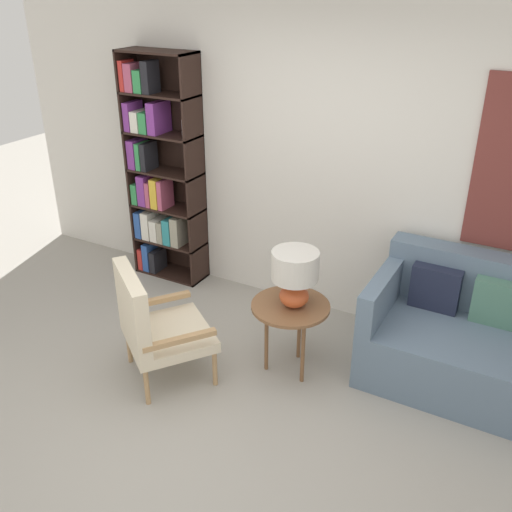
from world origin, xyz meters
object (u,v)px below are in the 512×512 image
armchair (151,322)px  side_table (290,311)px  couch (489,344)px  bookshelf (158,175)px  table_lamp (295,273)px

armchair → side_table: size_ratio=1.56×
armchair → couch: 2.43m
couch → bookshelf: bearing=174.9°
bookshelf → couch: (3.12, -0.28, -0.69)m
bookshelf → couch: size_ratio=1.28×
bookshelf → table_lamp: bearing=-24.4°
armchair → couch: bearing=27.3°
side_table → couch: bearing=22.3°
bookshelf → table_lamp: 2.00m
bookshelf → armchair: bearing=-55.5°
armchair → couch: (2.16, 1.11, -0.15)m
armchair → table_lamp: size_ratio=2.08×
couch → table_lamp: bearing=-157.3°
bookshelf → side_table: size_ratio=3.72×
armchair → couch: size_ratio=0.54×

